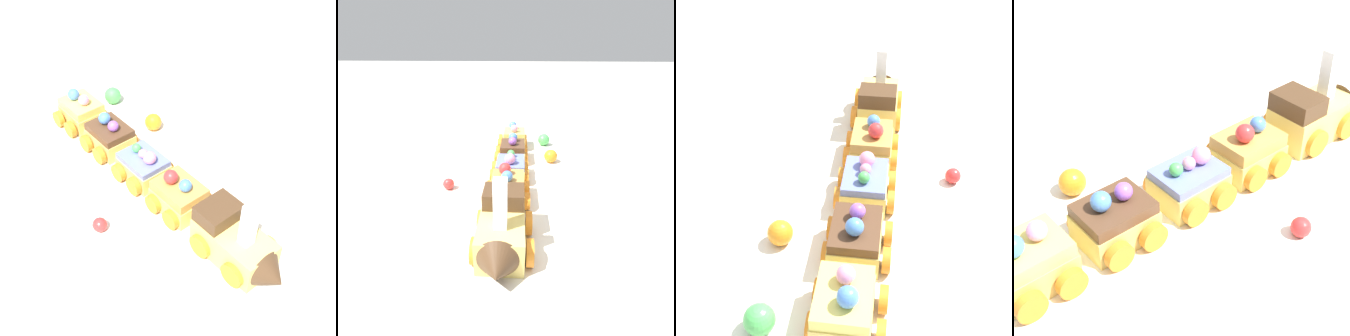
# 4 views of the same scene
# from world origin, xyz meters

# --- Properties ---
(ground_plane) EXTENTS (10.00, 10.00, 0.00)m
(ground_plane) POSITION_xyz_m (0.00, 0.00, 0.00)
(ground_plane) COLOR beige
(display_board) EXTENTS (0.65, 0.41, 0.01)m
(display_board) POSITION_xyz_m (0.00, 0.00, 0.01)
(display_board) COLOR white
(display_board) RESTS_ON ground_plane
(cake_train_locomotive) EXTENTS (0.14, 0.08, 0.11)m
(cake_train_locomotive) POSITION_xyz_m (0.18, 0.00, 0.04)
(cake_train_locomotive) COLOR #EACC66
(cake_train_locomotive) RESTS_ON display_board
(cake_car_caramel) EXTENTS (0.07, 0.08, 0.07)m
(cake_car_caramel) POSITION_xyz_m (0.06, -0.00, 0.04)
(cake_car_caramel) COLOR #EACC66
(cake_car_caramel) RESTS_ON display_board
(cake_car_blueberry) EXTENTS (0.07, 0.08, 0.06)m
(cake_car_blueberry) POSITION_xyz_m (-0.03, -0.00, 0.03)
(cake_car_blueberry) COLOR #EACC66
(cake_car_blueberry) RESTS_ON display_board
(cake_car_chocolate) EXTENTS (0.07, 0.08, 0.06)m
(cake_car_chocolate) POSITION_xyz_m (-0.13, -0.00, 0.03)
(cake_car_chocolate) COLOR #EACC66
(cake_car_chocolate) RESTS_ON display_board
(cake_car_lemon) EXTENTS (0.07, 0.08, 0.07)m
(cake_car_lemon) POSITION_xyz_m (-0.22, -0.00, 0.04)
(cake_car_lemon) COLOR #EACC66
(cake_car_lemon) RESTS_ON display_board
(gumball_orange) EXTENTS (0.03, 0.03, 0.03)m
(gumball_orange) POSITION_xyz_m (-0.12, 0.09, 0.03)
(gumball_orange) COLOR orange
(gumball_orange) RESTS_ON display_board
(gumball_red) EXTENTS (0.02, 0.02, 0.02)m
(gumball_red) POSITION_xyz_m (0.02, -0.11, 0.02)
(gumball_red) COLOR red
(gumball_red) RESTS_ON display_board
(gumball_green) EXTENTS (0.03, 0.03, 0.03)m
(gumball_green) POSITION_xyz_m (-0.24, 0.08, 0.03)
(gumball_green) COLOR #4CBC56
(gumball_green) RESTS_ON display_board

